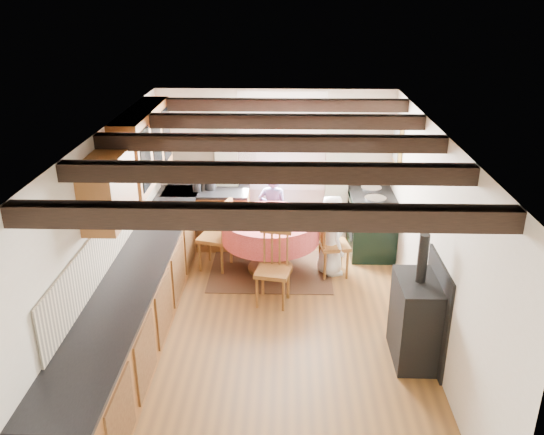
{
  "coord_description": "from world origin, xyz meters",
  "views": [
    {
      "loc": [
        0.18,
        -5.65,
        3.81
      ],
      "look_at": [
        0.0,
        0.8,
        1.15
      ],
      "focal_mm": 37.25,
      "sensor_mm": 36.0,
      "label": 1
    }
  ],
  "objects_px": {
    "chair_near": "(273,269)",
    "child_far": "(273,210)",
    "aga_range": "(371,223)",
    "cup": "(294,223)",
    "chair_left": "(215,235)",
    "cast_iron_stove": "(418,299)",
    "child_right": "(331,235)",
    "chair_right": "(334,243)",
    "dining_table": "(271,245)"
  },
  "relations": [
    {
      "from": "chair_near",
      "to": "cup",
      "type": "relative_size",
      "value": 10.64
    },
    {
      "from": "chair_near",
      "to": "cup",
      "type": "xyz_separation_m",
      "value": [
        0.26,
        0.61,
        0.37
      ]
    },
    {
      "from": "dining_table",
      "to": "chair_near",
      "type": "xyz_separation_m",
      "value": [
        0.06,
        -0.88,
        0.08
      ]
    },
    {
      "from": "chair_near",
      "to": "cast_iron_stove",
      "type": "height_order",
      "value": "cast_iron_stove"
    },
    {
      "from": "aga_range",
      "to": "cup",
      "type": "bearing_deg",
      "value": -140.33
    },
    {
      "from": "chair_left",
      "to": "aga_range",
      "type": "xyz_separation_m",
      "value": [
        2.31,
        0.62,
        -0.05
      ]
    },
    {
      "from": "aga_range",
      "to": "child_far",
      "type": "distance_m",
      "value": 1.51
    },
    {
      "from": "chair_right",
      "to": "cast_iron_stove",
      "type": "distance_m",
      "value": 2.09
    },
    {
      "from": "chair_right",
      "to": "aga_range",
      "type": "bearing_deg",
      "value": -47.98
    },
    {
      "from": "dining_table",
      "to": "chair_right",
      "type": "relative_size",
      "value": 1.4
    },
    {
      "from": "chair_near",
      "to": "child_far",
      "type": "relative_size",
      "value": 0.8
    },
    {
      "from": "chair_right",
      "to": "child_far",
      "type": "bearing_deg",
      "value": 35.97
    },
    {
      "from": "chair_near",
      "to": "child_far",
      "type": "distance_m",
      "value": 1.7
    },
    {
      "from": "dining_table",
      "to": "child_right",
      "type": "height_order",
      "value": "child_right"
    },
    {
      "from": "cast_iron_stove",
      "to": "child_right",
      "type": "relative_size",
      "value": 1.28
    },
    {
      "from": "aga_range",
      "to": "child_right",
      "type": "xyz_separation_m",
      "value": [
        -0.67,
        -0.74,
        0.12
      ]
    },
    {
      "from": "dining_table",
      "to": "child_far",
      "type": "relative_size",
      "value": 1.11
    },
    {
      "from": "cast_iron_stove",
      "to": "cup",
      "type": "xyz_separation_m",
      "value": [
        -1.31,
        1.73,
        0.12
      ]
    },
    {
      "from": "chair_right",
      "to": "cup",
      "type": "height_order",
      "value": "chair_right"
    },
    {
      "from": "cup",
      "to": "cast_iron_stove",
      "type": "bearing_deg",
      "value": -52.91
    },
    {
      "from": "dining_table",
      "to": "chair_left",
      "type": "height_order",
      "value": "chair_left"
    },
    {
      "from": "aga_range",
      "to": "child_far",
      "type": "height_order",
      "value": "child_far"
    },
    {
      "from": "aga_range",
      "to": "child_far",
      "type": "bearing_deg",
      "value": 176.55
    },
    {
      "from": "chair_near",
      "to": "chair_right",
      "type": "bearing_deg",
      "value": 55.44
    },
    {
      "from": "chair_left",
      "to": "cup",
      "type": "height_order",
      "value": "chair_left"
    },
    {
      "from": "child_right",
      "to": "child_far",
      "type": "bearing_deg",
      "value": 27.8
    },
    {
      "from": "chair_left",
      "to": "cast_iron_stove",
      "type": "height_order",
      "value": "cast_iron_stove"
    },
    {
      "from": "cast_iron_stove",
      "to": "child_far",
      "type": "bearing_deg",
      "value": 119.87
    },
    {
      "from": "cast_iron_stove",
      "to": "cup",
      "type": "relative_size",
      "value": 16.12
    },
    {
      "from": "chair_left",
      "to": "child_far",
      "type": "xyz_separation_m",
      "value": [
        0.81,
        0.71,
        0.1
      ]
    },
    {
      "from": "cup",
      "to": "dining_table",
      "type": "bearing_deg",
      "value": 139.61
    },
    {
      "from": "cast_iron_stove",
      "to": "child_far",
      "type": "distance_m",
      "value": 3.24
    },
    {
      "from": "child_right",
      "to": "cup",
      "type": "distance_m",
      "value": 0.65
    },
    {
      "from": "dining_table",
      "to": "aga_range",
      "type": "relative_size",
      "value": 1.35
    },
    {
      "from": "chair_near",
      "to": "aga_range",
      "type": "relative_size",
      "value": 0.97
    },
    {
      "from": "chair_left",
      "to": "child_far",
      "type": "height_order",
      "value": "child_far"
    },
    {
      "from": "chair_left",
      "to": "cast_iron_stove",
      "type": "bearing_deg",
      "value": 64.37
    },
    {
      "from": "child_right",
      "to": "chair_left",
      "type": "bearing_deg",
      "value": 68.48
    },
    {
      "from": "cast_iron_stove",
      "to": "child_right",
      "type": "xyz_separation_m",
      "value": [
        -0.78,
        1.98,
        -0.16
      ]
    },
    {
      "from": "chair_near",
      "to": "cup",
      "type": "distance_m",
      "value": 0.76
    },
    {
      "from": "chair_near",
      "to": "cup",
      "type": "height_order",
      "value": "chair_near"
    },
    {
      "from": "chair_left",
      "to": "chair_right",
      "type": "relative_size",
      "value": 1.06
    },
    {
      "from": "chair_right",
      "to": "dining_table",
      "type": "bearing_deg",
      "value": 76.94
    },
    {
      "from": "chair_left",
      "to": "cup",
      "type": "relative_size",
      "value": 11.23
    },
    {
      "from": "chair_right",
      "to": "cup",
      "type": "bearing_deg",
      "value": 100.94
    },
    {
      "from": "chair_right",
      "to": "chair_left",
      "type": "bearing_deg",
      "value": 75.31
    },
    {
      "from": "chair_left",
      "to": "cast_iron_stove",
      "type": "relative_size",
      "value": 0.7
    },
    {
      "from": "child_right",
      "to": "chair_near",
      "type": "bearing_deg",
      "value": 120.01
    },
    {
      "from": "cup",
      "to": "chair_near",
      "type": "bearing_deg",
      "value": -113.15
    },
    {
      "from": "child_far",
      "to": "chair_near",
      "type": "bearing_deg",
      "value": 96.93
    }
  ]
}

